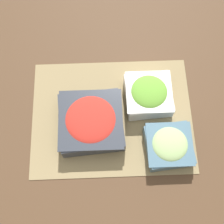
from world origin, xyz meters
The scene contains 5 objects.
ground_plane centered at (0.00, 0.00, 0.00)m, with size 3.00×3.00×0.00m, color #513823.
placemat centered at (0.00, 0.00, 0.00)m, with size 0.51×0.39×0.00m.
tomato_bowl centered at (0.07, 0.03, 0.04)m, with size 0.20×0.20×0.07m.
lettuce_bowl centered at (-0.12, -0.05, 0.04)m, with size 0.15×0.15×0.07m.
cucumber_bowl centered at (-0.17, 0.11, 0.03)m, with size 0.15×0.15×0.06m.
Camera 1 is at (0.01, 0.35, 0.93)m, focal length 50.00 mm.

